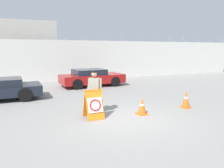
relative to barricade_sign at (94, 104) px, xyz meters
The scene contains 8 objects.
ground_plane 1.27m from the barricade_sign, 29.18° to the right, with size 90.00×90.00×0.00m, color gray.
perimeter_wall 10.69m from the barricade_sign, 84.56° to the left, with size 36.00×0.30×3.72m.
building_block 15.61m from the barricade_sign, 101.53° to the left, with size 7.76×5.47×4.97m.
barricade_sign is the anchor object (origin of this frame).
security_guard 0.70m from the barricade_sign, 69.19° to the left, with size 0.53×0.61×1.71m.
traffic_cone_near 4.15m from the barricade_sign, ahead, with size 0.39×0.39×0.77m.
traffic_cone_mid 1.91m from the barricade_sign, ahead, with size 0.40×0.40×0.66m.
parked_car_rear_sedan 7.25m from the barricade_sign, 72.91° to the left, with size 4.41×2.17×1.18m.
Camera 1 is at (-3.44, -6.85, 2.50)m, focal length 35.00 mm.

